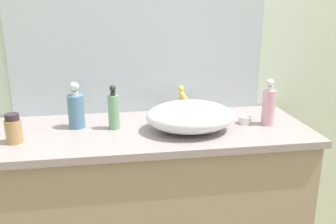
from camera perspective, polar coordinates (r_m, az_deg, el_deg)
The scene contains 10 objects.
bathroom_wall_rear at distance 1.90m, azimuth -2.88°, elevation 12.40°, with size 6.00×0.06×2.60m, color silver.
vanity_counter at distance 1.86m, azimuth -3.09°, elevation -15.66°, with size 1.48×0.56×0.89m.
wall_mirror_panel at distance 1.85m, azimuth -4.59°, elevation 17.00°, with size 1.28×0.01×1.12m, color #B2BCC6.
sink_basin at distance 1.62m, azimuth 3.46°, elevation -0.67°, with size 0.40×0.33×0.13m, color silver.
faucet at distance 1.78m, azimuth 2.26°, elevation 1.89°, with size 0.03×0.15×0.16m.
soap_dispenser at distance 1.65m, azimuth -8.48°, elevation 0.28°, with size 0.05×0.05×0.20m.
lotion_bottle at distance 1.75m, azimuth 15.41°, elevation 1.02°, with size 0.06×0.06×0.22m.
perfume_bottle at distance 1.70m, azimuth -14.16°, elevation 0.48°, with size 0.07×0.07×0.21m.
spray_can at distance 1.61m, azimuth -22.97°, elevation -2.47°, with size 0.07×0.07×0.12m.
candle_jar at distance 1.76m, azimuth 11.89°, elevation -1.21°, with size 0.06×0.06×0.03m, color silver.
Camera 1 is at (-0.21, -1.15, 1.45)m, focal length 39.08 mm.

